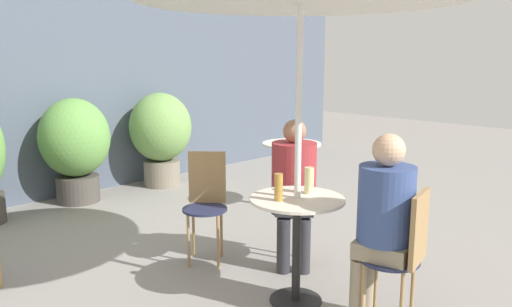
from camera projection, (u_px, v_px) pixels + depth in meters
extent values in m
plane|color=gray|center=(294.00, 293.00, 3.63)|extent=(20.00, 20.00, 0.00)
cube|color=#4C5666|center=(62.00, 73.00, 5.95)|extent=(10.00, 0.06, 3.00)
cylinder|color=black|center=(296.00, 300.00, 3.51)|extent=(0.37, 0.37, 0.01)
cylinder|color=black|center=(296.00, 251.00, 3.44)|extent=(0.06, 0.06, 0.72)
cylinder|color=silver|center=(297.00, 199.00, 3.37)|extent=(0.65, 0.65, 0.02)
cylinder|color=black|center=(291.00, 207.00, 5.67)|extent=(0.37, 0.37, 0.01)
cylinder|color=black|center=(291.00, 176.00, 5.60)|extent=(0.06, 0.06, 0.72)
cylinder|color=silver|center=(292.00, 144.00, 5.53)|extent=(0.66, 0.66, 0.02)
cylinder|color=#232847|center=(390.00, 259.00, 3.09)|extent=(0.37, 0.37, 0.02)
cylinder|color=#9E7A4C|center=(401.00, 307.00, 2.97)|extent=(0.02, 0.02, 0.45)
cylinder|color=#9E7A4C|center=(412.00, 291.00, 3.17)|extent=(0.02, 0.02, 0.45)
cylinder|color=#9E7A4C|center=(363.00, 297.00, 3.09)|extent=(0.02, 0.02, 0.45)
cylinder|color=#9E7A4C|center=(376.00, 283.00, 3.29)|extent=(0.02, 0.02, 0.45)
cube|color=#9E7A4C|center=(419.00, 229.00, 2.96)|extent=(0.31, 0.10, 0.44)
cylinder|color=#232847|center=(293.00, 211.00, 4.06)|extent=(0.37, 0.37, 0.02)
cylinder|color=#9E7A4C|center=(307.00, 233.00, 4.22)|extent=(0.02, 0.02, 0.45)
cylinder|color=#9E7A4C|center=(278.00, 233.00, 4.23)|extent=(0.02, 0.02, 0.45)
cylinder|color=#9E7A4C|center=(308.00, 243.00, 3.99)|extent=(0.02, 0.02, 0.45)
cylinder|color=#9E7A4C|center=(278.00, 243.00, 3.99)|extent=(0.02, 0.02, 0.45)
cube|color=#9E7A4C|center=(293.00, 178.00, 4.18)|extent=(0.24, 0.25, 0.44)
cylinder|color=#232847|center=(205.00, 209.00, 4.10)|extent=(0.37, 0.37, 0.02)
cylinder|color=#9E7A4C|center=(221.00, 231.00, 4.26)|extent=(0.02, 0.02, 0.45)
cylinder|color=#9E7A4C|center=(193.00, 231.00, 4.27)|extent=(0.02, 0.02, 0.45)
cylinder|color=#9E7A4C|center=(218.00, 242.00, 4.02)|extent=(0.02, 0.02, 0.45)
cylinder|color=#9E7A4C|center=(189.00, 241.00, 4.03)|extent=(0.02, 0.02, 0.45)
cube|color=#9E7A4C|center=(207.00, 177.00, 4.22)|extent=(0.24, 0.25, 0.44)
cylinder|color=gray|center=(366.00, 283.00, 3.29)|extent=(0.10, 0.10, 0.44)
cylinder|color=gray|center=(358.00, 293.00, 3.16)|extent=(0.10, 0.10, 0.44)
cube|color=gray|center=(384.00, 249.00, 3.10)|extent=(0.36, 0.39, 0.10)
cylinder|color=#384C84|center=(386.00, 204.00, 3.04)|extent=(0.34, 0.34, 0.47)
sphere|color=#DBAD89|center=(389.00, 150.00, 2.98)|extent=(0.20, 0.20, 0.20)
cylinder|color=#2D2D33|center=(283.00, 246.00, 3.94)|extent=(0.11, 0.11, 0.44)
cylinder|color=#2D2D33|center=(304.00, 246.00, 3.93)|extent=(0.11, 0.11, 0.44)
cube|color=#2D2D33|center=(293.00, 205.00, 4.01)|extent=(0.45, 0.45, 0.11)
cylinder|color=#9E2D33|center=(294.00, 171.00, 3.96)|extent=(0.36, 0.36, 0.45)
sphere|color=#9E7051|center=(295.00, 131.00, 3.90)|extent=(0.18, 0.18, 0.18)
cylinder|color=#B28433|center=(279.00, 187.00, 3.29)|extent=(0.06, 0.06, 0.18)
cylinder|color=beige|center=(309.00, 180.00, 3.47)|extent=(0.07, 0.07, 0.18)
cylinder|color=#47423D|center=(78.00, 189.00, 5.91)|extent=(0.49, 0.49, 0.31)
ellipsoid|color=#609947|center=(75.00, 138.00, 5.79)|extent=(0.80, 0.80, 0.91)
cylinder|color=slate|center=(162.00, 173.00, 6.67)|extent=(0.48, 0.48, 0.34)
ellipsoid|color=#709E51|center=(160.00, 127.00, 6.55)|extent=(0.81, 0.81, 0.90)
cylinder|color=silver|center=(298.00, 140.00, 3.29)|extent=(0.04, 0.04, 2.30)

